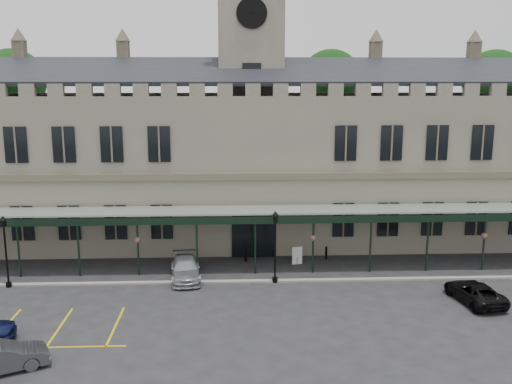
{
  "coord_description": "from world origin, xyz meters",
  "views": [
    {
      "loc": [
        -1.57,
        -30.37,
        13.36
      ],
      "look_at": [
        0.0,
        6.0,
        6.0
      ],
      "focal_mm": 40.0,
      "sensor_mm": 36.0,
      "label": 1
    }
  ],
  "objects_px": {
    "station_building": "(251,163)",
    "lamp_post_left": "(5,245)",
    "clock_tower": "(251,80)",
    "lamp_post_mid": "(275,240)",
    "car_van": "(474,292)",
    "car_taxi": "(186,269)",
    "car_left_b": "(1,358)",
    "sign_board": "(297,256)"
  },
  "relations": [
    {
      "from": "station_building",
      "to": "lamp_post_left",
      "type": "bearing_deg",
      "value": -146.55
    },
    {
      "from": "clock_tower",
      "to": "lamp_post_mid",
      "type": "height_order",
      "value": "clock_tower"
    },
    {
      "from": "car_van",
      "to": "car_taxi",
      "type": "bearing_deg",
      "value": -24.39
    },
    {
      "from": "lamp_post_left",
      "to": "car_van",
      "type": "distance_m",
      "value": 29.41
    },
    {
      "from": "lamp_post_mid",
      "to": "car_left_b",
      "type": "relative_size",
      "value": 1.16
    },
    {
      "from": "car_taxi",
      "to": "car_van",
      "type": "height_order",
      "value": "car_taxi"
    },
    {
      "from": "car_van",
      "to": "lamp_post_left",
      "type": "bearing_deg",
      "value": -16.54
    },
    {
      "from": "lamp_post_mid",
      "to": "car_left_b",
      "type": "height_order",
      "value": "lamp_post_mid"
    },
    {
      "from": "clock_tower",
      "to": "car_van",
      "type": "height_order",
      "value": "clock_tower"
    },
    {
      "from": "clock_tower",
      "to": "lamp_post_mid",
      "type": "distance_m",
      "value": 14.77
    },
    {
      "from": "clock_tower",
      "to": "car_taxi",
      "type": "distance_m",
      "value": 16.43
    },
    {
      "from": "clock_tower",
      "to": "sign_board",
      "type": "height_order",
      "value": "clock_tower"
    },
    {
      "from": "car_left_b",
      "to": "car_van",
      "type": "relative_size",
      "value": 0.92
    },
    {
      "from": "sign_board",
      "to": "clock_tower",
      "type": "bearing_deg",
      "value": 101.66
    },
    {
      "from": "station_building",
      "to": "car_left_b",
      "type": "height_order",
      "value": "station_building"
    },
    {
      "from": "clock_tower",
      "to": "car_left_b",
      "type": "bearing_deg",
      "value": -119.4
    },
    {
      "from": "station_building",
      "to": "sign_board",
      "type": "bearing_deg",
      "value": -65.56
    },
    {
      "from": "clock_tower",
      "to": "car_left_b",
      "type": "height_order",
      "value": "clock_tower"
    },
    {
      "from": "clock_tower",
      "to": "station_building",
      "type": "bearing_deg",
      "value": -90.0
    },
    {
      "from": "sign_board",
      "to": "car_van",
      "type": "relative_size",
      "value": 0.29
    },
    {
      "from": "car_taxi",
      "to": "car_van",
      "type": "xyz_separation_m",
      "value": [
        17.73,
        -4.85,
        -0.06
      ]
    },
    {
      "from": "sign_board",
      "to": "car_taxi",
      "type": "distance_m",
      "value": 8.31
    },
    {
      "from": "station_building",
      "to": "car_left_b",
      "type": "distance_m",
      "value": 25.52
    },
    {
      "from": "clock_tower",
      "to": "car_left_b",
      "type": "relative_size",
      "value": 5.94
    },
    {
      "from": "lamp_post_left",
      "to": "lamp_post_mid",
      "type": "bearing_deg",
      "value": 0.41
    },
    {
      "from": "lamp_post_mid",
      "to": "car_van",
      "type": "distance_m",
      "value": 12.61
    },
    {
      "from": "lamp_post_left",
      "to": "car_left_b",
      "type": "xyz_separation_m",
      "value": [
        3.84,
        -11.01,
        -2.14
      ]
    },
    {
      "from": "car_left_b",
      "to": "car_van",
      "type": "distance_m",
      "value": 26.25
    },
    {
      "from": "clock_tower",
      "to": "car_van",
      "type": "distance_m",
      "value": 23.14
    },
    {
      "from": "sign_board",
      "to": "car_taxi",
      "type": "xyz_separation_m",
      "value": [
        -7.85,
        -2.71,
        0.06
      ]
    },
    {
      "from": "station_building",
      "to": "clock_tower",
      "type": "distance_m",
      "value": 6.64
    },
    {
      "from": "lamp_post_left",
      "to": "lamp_post_mid",
      "type": "xyz_separation_m",
      "value": [
        17.31,
        0.12,
        0.06
      ]
    },
    {
      "from": "car_left_b",
      "to": "station_building",
      "type": "bearing_deg",
      "value": -55.3
    },
    {
      "from": "car_left_b",
      "to": "car_taxi",
      "type": "xyz_separation_m",
      "value": [
        7.51,
        12.06,
        0.0
      ]
    },
    {
      "from": "clock_tower",
      "to": "car_left_b",
      "type": "distance_m",
      "value": 27.85
    },
    {
      "from": "clock_tower",
      "to": "car_taxi",
      "type": "height_order",
      "value": "clock_tower"
    },
    {
      "from": "lamp_post_mid",
      "to": "car_van",
      "type": "height_order",
      "value": "lamp_post_mid"
    },
    {
      "from": "lamp_post_left",
      "to": "car_taxi",
      "type": "xyz_separation_m",
      "value": [
        11.35,
        1.05,
        -2.13
      ]
    },
    {
      "from": "sign_board",
      "to": "car_taxi",
      "type": "bearing_deg",
      "value": -173.48
    },
    {
      "from": "station_building",
      "to": "lamp_post_mid",
      "type": "height_order",
      "value": "station_building"
    },
    {
      "from": "lamp_post_left",
      "to": "car_left_b",
      "type": "relative_size",
      "value": 1.14
    },
    {
      "from": "clock_tower",
      "to": "lamp_post_mid",
      "type": "bearing_deg",
      "value": -83.36
    }
  ]
}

